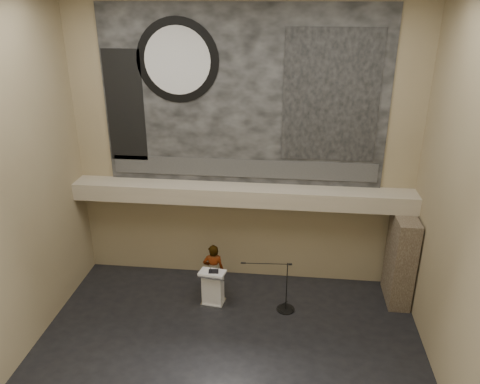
# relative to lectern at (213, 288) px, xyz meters

# --- Properties ---
(floor) EXTENTS (10.00, 10.00, 0.00)m
(floor) POSITION_rel_lectern_xyz_m (0.69, -2.29, -0.55)
(floor) COLOR black
(floor) RESTS_ON ground
(wall_back) EXTENTS (10.00, 0.02, 8.50)m
(wall_back) POSITION_rel_lectern_xyz_m (0.69, 1.71, 3.70)
(wall_back) COLOR #8A7957
(wall_back) RESTS_ON floor
(wall_front) EXTENTS (10.00, 0.02, 8.50)m
(wall_front) POSITION_rel_lectern_xyz_m (0.69, -6.29, 3.70)
(wall_front) COLOR #8A7957
(wall_front) RESTS_ON floor
(wall_left) EXTENTS (0.02, 8.00, 8.50)m
(wall_left) POSITION_rel_lectern_xyz_m (-4.31, -2.29, 3.70)
(wall_left) COLOR #8A7957
(wall_left) RESTS_ON floor
(wall_right) EXTENTS (0.02, 8.00, 8.50)m
(wall_right) POSITION_rel_lectern_xyz_m (5.69, -2.29, 3.70)
(wall_right) COLOR #8A7957
(wall_right) RESTS_ON floor
(soffit) EXTENTS (10.00, 0.80, 0.50)m
(soffit) POSITION_rel_lectern_xyz_m (0.69, 1.31, 2.40)
(soffit) COLOR tan
(soffit) RESTS_ON wall_back
(sprinkler_left) EXTENTS (0.04, 0.04, 0.06)m
(sprinkler_left) POSITION_rel_lectern_xyz_m (-0.91, 1.26, 2.12)
(sprinkler_left) COLOR #B2893D
(sprinkler_left) RESTS_ON soffit
(sprinkler_right) EXTENTS (0.04, 0.04, 0.06)m
(sprinkler_right) POSITION_rel_lectern_xyz_m (2.59, 1.26, 2.12)
(sprinkler_right) COLOR #B2893D
(sprinkler_right) RESTS_ON soffit
(banner) EXTENTS (8.00, 0.05, 5.00)m
(banner) POSITION_rel_lectern_xyz_m (0.69, 1.68, 5.15)
(banner) COLOR black
(banner) RESTS_ON wall_back
(banner_text_strip) EXTENTS (7.76, 0.02, 0.55)m
(banner_text_strip) POSITION_rel_lectern_xyz_m (0.69, 1.64, 3.10)
(banner_text_strip) COLOR #313131
(banner_text_strip) RESTS_ON banner
(banner_clock_rim) EXTENTS (2.30, 0.02, 2.30)m
(banner_clock_rim) POSITION_rel_lectern_xyz_m (-1.11, 1.64, 6.15)
(banner_clock_rim) COLOR black
(banner_clock_rim) RESTS_ON banner
(banner_clock_face) EXTENTS (1.84, 0.02, 1.84)m
(banner_clock_face) POSITION_rel_lectern_xyz_m (-1.11, 1.62, 6.15)
(banner_clock_face) COLOR silver
(banner_clock_face) RESTS_ON banner
(banner_building_print) EXTENTS (2.60, 0.02, 3.60)m
(banner_building_print) POSITION_rel_lectern_xyz_m (3.09, 1.64, 5.25)
(banner_building_print) COLOR black
(banner_building_print) RESTS_ON banner
(banner_brick_print) EXTENTS (1.10, 0.02, 3.20)m
(banner_brick_print) POSITION_rel_lectern_xyz_m (-2.71, 1.64, 4.85)
(banner_brick_print) COLOR black
(banner_brick_print) RESTS_ON banner
(stone_pier) EXTENTS (0.60, 1.40, 2.70)m
(stone_pier) POSITION_rel_lectern_xyz_m (5.34, 0.86, 0.80)
(stone_pier) COLOR #44372A
(stone_pier) RESTS_ON floor
(lectern) EXTENTS (0.79, 0.61, 1.14)m
(lectern) POSITION_rel_lectern_xyz_m (0.00, 0.00, 0.00)
(lectern) COLOR silver
(lectern) RESTS_ON floor
(binder) EXTENTS (0.30, 0.26, 0.04)m
(binder) POSITION_rel_lectern_xyz_m (0.04, -0.04, 0.56)
(binder) COLOR black
(binder) RESTS_ON lectern
(papers) EXTENTS (0.22, 0.30, 0.00)m
(papers) POSITION_rel_lectern_xyz_m (-0.13, 0.01, 0.55)
(papers) COLOR silver
(papers) RESTS_ON lectern
(speaker_person) EXTENTS (0.65, 0.45, 1.69)m
(speaker_person) POSITION_rel_lectern_xyz_m (-0.05, 0.46, 0.29)
(speaker_person) COLOR white
(speaker_person) RESTS_ON floor
(mic_stand) EXTENTS (1.55, 0.52, 1.55)m
(mic_stand) POSITION_rel_lectern_xyz_m (2.07, -0.05, -0.31)
(mic_stand) COLOR black
(mic_stand) RESTS_ON floor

